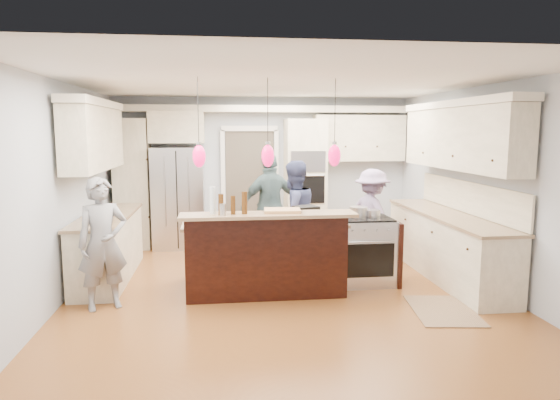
{
  "coord_description": "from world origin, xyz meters",
  "views": [
    {
      "loc": [
        -0.83,
        -6.36,
        2.1
      ],
      "look_at": [
        0.0,
        0.35,
        1.15
      ],
      "focal_mm": 32.0,
      "sensor_mm": 36.0,
      "label": 1
    }
  ],
  "objects_px": {
    "person_bar_end": "(103,244)",
    "island_range": "(365,250)",
    "person_far_left": "(293,215)",
    "kitchen_island": "(264,253)",
    "refrigerator": "(179,198)"
  },
  "relations": [
    {
      "from": "island_range",
      "to": "person_bar_end",
      "type": "relative_size",
      "value": 0.59
    },
    {
      "from": "refrigerator",
      "to": "kitchen_island",
      "type": "height_order",
      "value": "refrigerator"
    },
    {
      "from": "person_far_left",
      "to": "person_bar_end",
      "type": "bearing_deg",
      "value": 2.05
    },
    {
      "from": "person_bar_end",
      "to": "kitchen_island",
      "type": "bearing_deg",
      "value": -8.31
    },
    {
      "from": "person_bar_end",
      "to": "person_far_left",
      "type": "relative_size",
      "value": 0.95
    },
    {
      "from": "kitchen_island",
      "to": "refrigerator",
      "type": "bearing_deg",
      "value": 116.91
    },
    {
      "from": "refrigerator",
      "to": "person_bar_end",
      "type": "xyz_separation_m",
      "value": [
        -0.64,
        -3.09,
        -0.12
      ]
    },
    {
      "from": "kitchen_island",
      "to": "person_bar_end",
      "type": "relative_size",
      "value": 1.34
    },
    {
      "from": "island_range",
      "to": "person_far_left",
      "type": "bearing_deg",
      "value": 135.53
    },
    {
      "from": "kitchen_island",
      "to": "island_range",
      "type": "height_order",
      "value": "kitchen_island"
    },
    {
      "from": "person_far_left",
      "to": "kitchen_island",
      "type": "bearing_deg",
      "value": 31.98
    },
    {
      "from": "island_range",
      "to": "kitchen_island",
      "type": "bearing_deg",
      "value": -176.89
    },
    {
      "from": "refrigerator",
      "to": "person_far_left",
      "type": "distance_m",
      "value": 2.46
    },
    {
      "from": "island_range",
      "to": "person_bar_end",
      "type": "height_order",
      "value": "person_bar_end"
    },
    {
      "from": "person_bar_end",
      "to": "island_range",
      "type": "bearing_deg",
      "value": -13.21
    }
  ]
}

